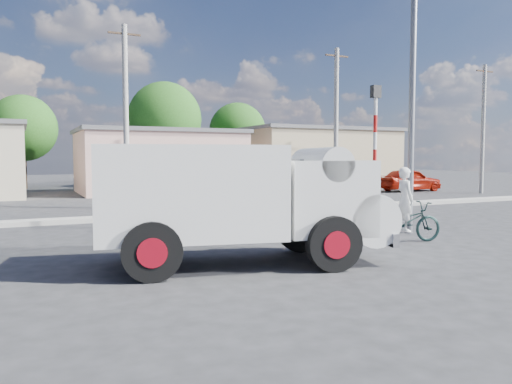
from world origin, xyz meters
name	(u,v)px	position (x,y,z in m)	size (l,w,h in m)	color
ground_plane	(307,251)	(0.00, 0.00, 0.00)	(120.00, 120.00, 0.00)	#272729
median	(200,214)	(0.00, 8.00, 0.08)	(40.00, 0.80, 0.16)	#99968E
truck	(245,199)	(-1.95, -0.70, 1.39)	(6.39, 3.39, 2.51)	black
bicycle	(405,222)	(3.01, -0.03, 0.55)	(0.72, 2.08, 1.09)	black
cyclist	(405,211)	(3.01, -0.03, 0.86)	(0.62, 0.41, 1.71)	silver
car_cream	(292,186)	(7.98, 14.85, 0.62)	(1.30, 3.74, 1.23)	silver
car_red	(410,180)	(17.26, 15.40, 0.76)	(1.80, 4.48, 1.52)	#941406
traffic_pole	(375,146)	(3.20, 1.50, 2.59)	(0.28, 0.18, 4.36)	red
streetlight	(408,65)	(4.14, 1.20, 4.96)	(2.34, 0.22, 9.00)	slate
building_row	(145,159)	(1.10, 22.00, 2.13)	(37.80, 7.30, 4.44)	beige
tree_row	(79,122)	(-2.27, 28.62, 4.83)	(34.13, 7.32, 8.10)	#38281E
utility_poles	(236,120)	(3.25, 12.00, 4.07)	(35.40, 0.24, 8.00)	#99968E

